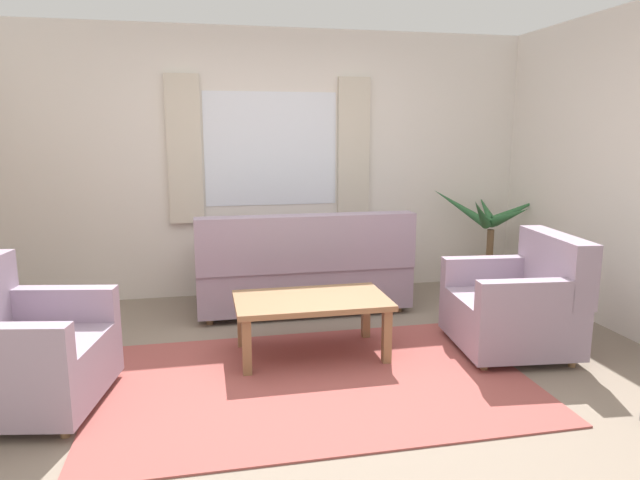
{
  "coord_description": "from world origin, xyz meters",
  "views": [
    {
      "loc": [
        -0.68,
        -3.39,
        1.62
      ],
      "look_at": [
        0.18,
        0.7,
        0.81
      ],
      "focal_mm": 31.64,
      "sensor_mm": 36.0,
      "label": 1
    }
  ],
  "objects_px": {
    "armchair_right": "(518,305)",
    "coffee_table": "(311,305)",
    "armchair_left": "(18,351)",
    "potted_plant": "(489,252)",
    "couch": "(303,271)"
  },
  "relations": [
    {
      "from": "armchair_right",
      "to": "armchair_left",
      "type": "bearing_deg",
      "value": -80.66
    },
    {
      "from": "couch",
      "to": "armchair_left",
      "type": "bearing_deg",
      "value": 37.74
    },
    {
      "from": "armchair_left",
      "to": "armchair_right",
      "type": "xyz_separation_m",
      "value": [
        3.36,
        0.22,
        0.0
      ]
    },
    {
      "from": "armchair_right",
      "to": "coffee_table",
      "type": "height_order",
      "value": "armchair_right"
    },
    {
      "from": "armchair_right",
      "to": "coffee_table",
      "type": "relative_size",
      "value": 0.83
    },
    {
      "from": "couch",
      "to": "armchair_right",
      "type": "distance_m",
      "value": 1.91
    },
    {
      "from": "armchair_right",
      "to": "coffee_table",
      "type": "xyz_separation_m",
      "value": [
        -1.53,
        0.21,
        0.03
      ]
    },
    {
      "from": "coffee_table",
      "to": "potted_plant",
      "type": "distance_m",
      "value": 2.51
    },
    {
      "from": "armchair_left",
      "to": "potted_plant",
      "type": "bearing_deg",
      "value": -55.47
    },
    {
      "from": "armchair_left",
      "to": "potted_plant",
      "type": "xyz_separation_m",
      "value": [
        3.95,
        1.77,
        0.05
      ]
    },
    {
      "from": "potted_plant",
      "to": "couch",
      "type": "bearing_deg",
      "value": -172.65
    },
    {
      "from": "couch",
      "to": "armchair_right",
      "type": "bearing_deg",
      "value": 137.24
    },
    {
      "from": "armchair_left",
      "to": "coffee_table",
      "type": "relative_size",
      "value": 0.89
    },
    {
      "from": "armchair_right",
      "to": "coffee_table",
      "type": "distance_m",
      "value": 1.54
    },
    {
      "from": "armchair_right",
      "to": "coffee_table",
      "type": "bearing_deg",
      "value": -92.3
    }
  ]
}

